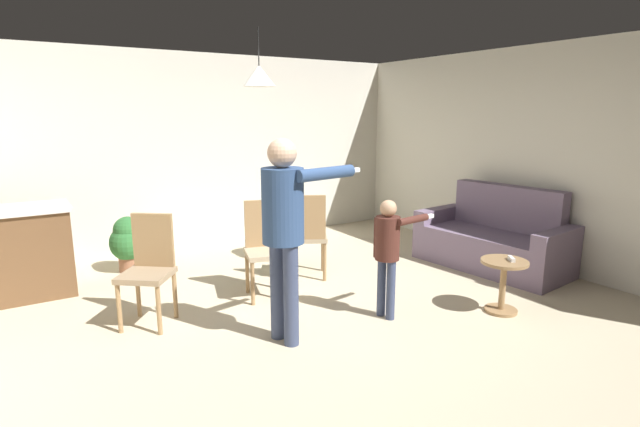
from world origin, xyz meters
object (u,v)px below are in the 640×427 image
at_px(couch_floral, 494,241).
at_px(potted_plant_corner, 128,241).
at_px(person_child, 388,245).
at_px(spare_remote_on_table, 511,259).
at_px(side_table_by_couch, 503,280).
at_px(potted_plant_by_wall, 276,227).
at_px(person_adult, 284,219).
at_px(dining_chair_by_counter, 149,265).
at_px(kitchen_counter, 5,255).
at_px(dining_chair_centre_back, 308,233).
at_px(dining_chair_near_wall, 265,245).

distance_m(couch_floral, potted_plant_corner, 4.48).
distance_m(person_child, spare_remote_on_table, 1.21).
relative_size(person_child, spare_remote_on_table, 8.67).
bearing_deg(side_table_by_couch, potted_plant_by_wall, 110.01).
relative_size(person_adult, dining_chair_by_counter, 1.71).
relative_size(kitchen_counter, person_child, 1.12).
bearing_deg(person_child, side_table_by_couch, 56.47).
height_order(person_adult, potted_plant_corner, person_adult).
distance_m(kitchen_counter, potted_plant_by_wall, 3.02).
distance_m(person_adult, spare_remote_on_table, 2.25).
height_order(side_table_by_couch, spare_remote_on_table, spare_remote_on_table).
height_order(side_table_by_couch, person_child, person_child).
distance_m(kitchen_counter, dining_chair_centre_back, 3.15).
bearing_deg(potted_plant_by_wall, couch_floral, -40.25).
relative_size(kitchen_counter, dining_chair_centre_back, 1.26).
height_order(couch_floral, dining_chair_by_counter, same).
height_order(dining_chair_centre_back, spare_remote_on_table, dining_chair_centre_back).
xyz_separation_m(person_child, dining_chair_by_counter, (-1.90, 1.07, -0.15)).
distance_m(couch_floral, dining_chair_near_wall, 2.91).
xyz_separation_m(couch_floral, dining_chair_centre_back, (-2.18, 0.86, 0.21)).
distance_m(dining_chair_centre_back, potted_plant_corner, 2.20).
height_order(dining_chair_near_wall, dining_chair_centre_back, same).
bearing_deg(spare_remote_on_table, dining_chair_by_counter, 151.34).
distance_m(dining_chair_near_wall, dining_chair_centre_back, 0.68).
relative_size(kitchen_counter, side_table_by_couch, 2.42).
xyz_separation_m(dining_chair_centre_back, potted_plant_by_wall, (0.06, 0.93, -0.13)).
distance_m(person_adult, dining_chair_centre_back, 1.67).
relative_size(person_child, potted_plant_by_wall, 1.50).
height_order(kitchen_counter, dining_chair_near_wall, dining_chair_near_wall).
bearing_deg(dining_chair_centre_back, side_table_by_couch, -30.54).
xyz_separation_m(couch_floral, potted_plant_corner, (-3.88, 2.24, 0.04)).
bearing_deg(spare_remote_on_table, side_table_by_couch, 139.64).
height_order(side_table_by_couch, potted_plant_corner, potted_plant_corner).
bearing_deg(person_adult, dining_chair_by_counter, -149.29).
bearing_deg(dining_chair_by_counter, person_adult, 169.06).
xyz_separation_m(person_adult, dining_chair_by_counter, (-0.86, 0.99, -0.51)).
distance_m(side_table_by_couch, potted_plant_corner, 4.26).
distance_m(couch_floral, person_child, 2.21).
distance_m(person_adult, dining_chair_near_wall, 1.22).
relative_size(dining_chair_by_counter, potted_plant_corner, 1.48).
bearing_deg(potted_plant_corner, couch_floral, -29.99).
xyz_separation_m(side_table_by_couch, person_adult, (-2.05, 0.59, 0.73)).
bearing_deg(couch_floral, kitchen_counter, 63.31).
xyz_separation_m(person_child, potted_plant_corner, (-1.76, 2.72, -0.33)).
bearing_deg(potted_plant_by_wall, spare_remote_on_table, -69.43).
bearing_deg(dining_chair_centre_back, potted_plant_by_wall, 115.39).
bearing_deg(person_child, dining_chair_centre_back, 175.31).
bearing_deg(kitchen_counter, dining_chair_by_counter, -50.87).
bearing_deg(dining_chair_near_wall, dining_chair_by_counter, 18.49).
distance_m(couch_floral, dining_chair_centre_back, 2.35).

